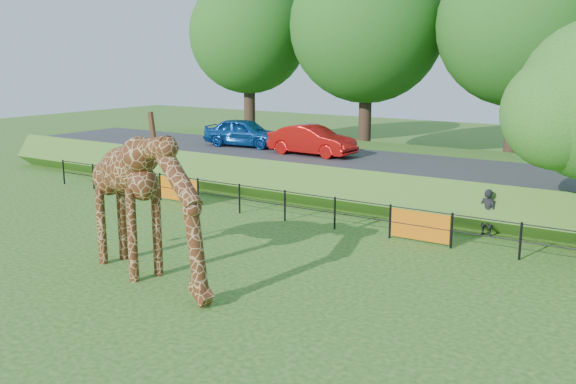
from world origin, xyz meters
name	(u,v)px	position (x,y,z in m)	size (l,w,h in m)	color
ground	(165,305)	(0.00, 0.00, 0.00)	(90.00, 90.00, 0.00)	#205114
giraffe	(147,207)	(-1.54, 1.04, 1.93)	(5.40, 0.99, 3.86)	#4F2610
perimeter_fence	(335,213)	(0.00, 8.00, 0.55)	(28.07, 0.10, 1.10)	black
embankment	(421,176)	(0.00, 15.50, 0.65)	(40.00, 9.00, 1.30)	#205114
road	(408,164)	(0.00, 14.00, 1.36)	(40.00, 5.00, 0.12)	#333336
car_blue	(244,132)	(-8.47, 14.18, 2.09)	(1.58, 3.93, 1.34)	#144DA4
car_red	(312,140)	(-4.33, 13.62, 2.07)	(1.37, 3.94, 1.30)	red
visitor	(488,212)	(4.46, 10.02, 0.76)	(0.56, 0.37, 1.53)	black
bg_tree_line	(517,23)	(1.89, 22.00, 7.19)	(37.30, 8.80, 11.82)	black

